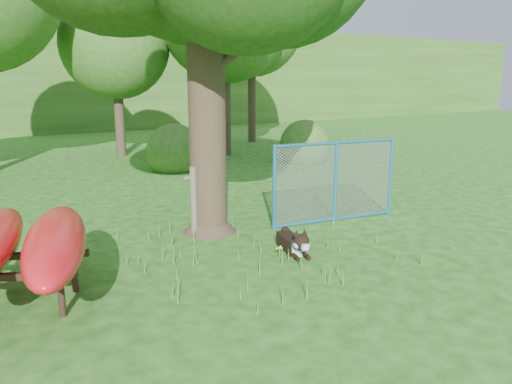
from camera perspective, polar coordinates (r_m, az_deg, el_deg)
ground at (r=7.76m, az=3.50°, el=-9.08°), size 80.00×80.00×0.00m
wooden_post at (r=9.31m, az=-7.13°, el=-0.90°), size 0.36×0.13×1.32m
husky_dog at (r=8.49m, az=4.39°, el=-5.83°), size 0.50×1.12×0.51m
fence_section at (r=10.32m, az=9.07°, el=1.18°), size 2.84×0.48×2.79m
wildflower_clump at (r=8.20m, az=2.70°, el=-6.51°), size 0.10×0.09×0.22m
bg_tree_c at (r=19.73m, az=-15.81°, el=15.91°), size 4.00×4.00×6.12m
bg_tree_d at (r=19.32m, az=-3.59°, el=19.34°), size 4.80×4.80×7.50m
bg_tree_e at (r=23.42m, az=-0.50°, el=18.58°), size 4.60×4.60×7.55m
shrub_right at (r=17.74m, az=5.59°, el=3.40°), size 1.80×1.80×1.80m
shrub_mid at (r=16.35m, az=-9.23°, el=2.48°), size 1.80×1.80×1.80m
wooded_hillside at (r=34.10m, az=-25.57°, el=11.81°), size 80.00×12.00×6.00m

